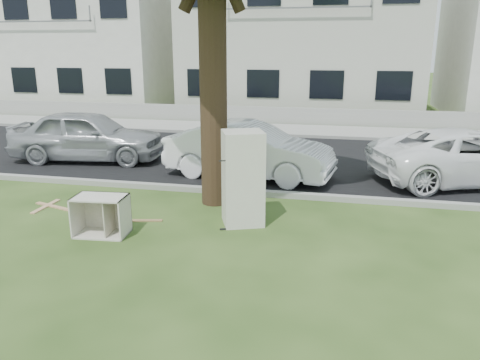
% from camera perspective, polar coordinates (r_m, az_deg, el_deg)
% --- Properties ---
extents(ground, '(120.00, 120.00, 0.00)m').
position_cam_1_polar(ground, '(8.05, -3.68, -6.92)').
color(ground, '#294117').
extents(road, '(120.00, 7.00, 0.01)m').
position_cam_1_polar(road, '(13.65, 3.20, 2.64)').
color(road, black).
rests_on(road, ground).
extents(kerb_near, '(120.00, 0.18, 0.12)m').
position_cam_1_polar(kerb_near, '(10.28, 0.04, -1.78)').
color(kerb_near, gray).
rests_on(kerb_near, ground).
extents(kerb_far, '(120.00, 0.18, 0.12)m').
position_cam_1_polar(kerb_far, '(17.09, 5.11, 5.26)').
color(kerb_far, gray).
rests_on(kerb_far, ground).
extents(sidewalk, '(120.00, 2.80, 0.01)m').
position_cam_1_polar(sidewalk, '(18.51, 5.68, 6.07)').
color(sidewalk, gray).
rests_on(sidewalk, ground).
extents(low_wall, '(120.00, 0.15, 0.70)m').
position_cam_1_polar(low_wall, '(20.03, 6.26, 7.79)').
color(low_wall, gray).
rests_on(low_wall, ground).
extents(townhouse_left, '(10.20, 8.16, 7.04)m').
position_cam_1_polar(townhouse_left, '(28.37, -18.20, 15.88)').
color(townhouse_left, white).
rests_on(townhouse_left, ground).
extents(townhouse_center, '(11.22, 8.16, 7.44)m').
position_cam_1_polar(townhouse_center, '(24.73, 7.79, 17.08)').
color(townhouse_center, beige).
rests_on(townhouse_center, ground).
extents(fridge, '(0.89, 0.86, 1.70)m').
position_cam_1_polar(fridge, '(8.38, 0.36, 0.22)').
color(fridge, beige).
rests_on(fridge, ground).
extents(cabinet, '(0.93, 0.62, 0.69)m').
position_cam_1_polar(cabinet, '(8.35, -16.58, -4.18)').
color(cabinet, beige).
rests_on(cabinet, ground).
extents(plank_a, '(1.08, 0.33, 0.02)m').
position_cam_1_polar(plank_a, '(8.95, -12.87, -4.84)').
color(plank_a, olive).
rests_on(plank_a, ground).
extents(plank_b, '(0.99, 0.39, 0.02)m').
position_cam_1_polar(plank_b, '(10.19, -21.72, -3.02)').
color(plank_b, tan).
rests_on(plank_b, ground).
extents(plank_c, '(0.10, 0.89, 0.02)m').
position_cam_1_polar(plank_c, '(10.27, -22.59, -2.98)').
color(plank_c, tan).
rests_on(plank_c, ground).
extents(car_center, '(4.31, 2.08, 1.36)m').
position_cam_1_polar(car_center, '(11.49, 1.09, 3.62)').
color(car_center, white).
rests_on(car_center, ground).
extents(car_right, '(5.04, 3.53, 1.28)m').
position_cam_1_polar(car_right, '(12.31, 26.18, 2.61)').
color(car_right, white).
rests_on(car_right, ground).
extents(car_left, '(4.42, 2.24, 1.44)m').
position_cam_1_polar(car_left, '(13.95, -18.08, 5.18)').
color(car_left, '#A2A4A9').
rests_on(car_left, ground).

